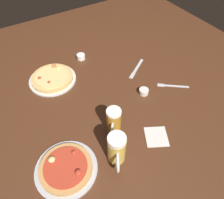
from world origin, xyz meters
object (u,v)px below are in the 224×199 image
at_px(pizza_plate_near, 66,168).
at_px(pizza_plate_far, 52,78).
at_px(knife_right, 137,68).
at_px(fork_left, 172,86).
at_px(beer_mug_amber, 114,122).
at_px(ramekin_butter, 144,91).
at_px(ramekin_sauce, 81,57).
at_px(beer_mug_dark, 117,149).
at_px(napkin_folded, 156,136).

distance_m(pizza_plate_near, pizza_plate_far, 0.62).
bearing_deg(pizza_plate_near, knife_right, 30.55).
xyz_separation_m(fork_left, knife_right, (-0.09, 0.25, -0.00)).
relative_size(beer_mug_amber, ramekin_butter, 2.71).
relative_size(beer_mug_amber, ramekin_sauce, 2.65).
xyz_separation_m(pizza_plate_near, beer_mug_dark, (0.23, -0.07, 0.07)).
height_order(pizza_plate_near, beer_mug_dark, beer_mug_dark).
height_order(beer_mug_dark, fork_left, beer_mug_dark).
bearing_deg(napkin_folded, ramekin_sauce, 93.49).
xyz_separation_m(beer_mug_dark, napkin_folded, (0.24, -0.01, -0.08)).
xyz_separation_m(pizza_plate_far, fork_left, (0.63, -0.45, -0.01)).
height_order(pizza_plate_near, napkin_folded, pizza_plate_near).
distance_m(ramekin_butter, knife_right, 0.23).
distance_m(beer_mug_dark, beer_mug_amber, 0.16).
bearing_deg(knife_right, napkin_folded, -115.02).
bearing_deg(beer_mug_amber, pizza_plate_near, -166.84).
bearing_deg(pizza_plate_near, ramekin_butter, 18.59).
xyz_separation_m(ramekin_sauce, knife_right, (0.28, -0.30, -0.01)).
bearing_deg(napkin_folded, beer_mug_dark, 177.91).
bearing_deg(ramekin_sauce, napkin_folded, -86.51).
bearing_deg(fork_left, pizza_plate_far, 144.53).
relative_size(beer_mug_amber, napkin_folded, 1.33).
xyz_separation_m(beer_mug_amber, fork_left, (0.49, 0.09, -0.07)).
bearing_deg(pizza_plate_near, beer_mug_amber, 13.16).
relative_size(beer_mug_dark, fork_left, 1.06).
height_order(ramekin_sauce, fork_left, ramekin_sauce).
distance_m(beer_mug_dark, napkin_folded, 0.25).
relative_size(pizza_plate_far, beer_mug_dark, 1.68).
relative_size(pizza_plate_near, beer_mug_amber, 1.83).
bearing_deg(napkin_folded, pizza_plate_near, 170.13).
relative_size(pizza_plate_near, pizza_plate_far, 0.96).
distance_m(pizza_plate_near, knife_right, 0.80).
bearing_deg(ramekin_butter, beer_mug_amber, -156.32).
relative_size(ramekin_butter, knife_right, 0.30).
distance_m(beer_mug_dark, ramekin_butter, 0.46).
bearing_deg(knife_right, fork_left, -69.55).
relative_size(pizza_plate_near, beer_mug_dark, 1.61).
bearing_deg(ramekin_sauce, knife_right, -47.31).
bearing_deg(fork_left, napkin_folded, -143.93).
bearing_deg(beer_mug_amber, beer_mug_dark, -116.65).
height_order(beer_mug_amber, knife_right, beer_mug_amber).
height_order(pizza_plate_far, fork_left, pizza_plate_far).
distance_m(pizza_plate_near, napkin_folded, 0.47).
relative_size(fork_left, knife_right, 0.87).
distance_m(beer_mug_amber, ramekin_sauce, 0.65).
height_order(ramekin_sauce, ramekin_butter, ramekin_sauce).
bearing_deg(knife_right, pizza_plate_near, -149.45).
bearing_deg(beer_mug_dark, beer_mug_amber, 63.35).
xyz_separation_m(beer_mug_dark, ramekin_butter, (0.37, 0.27, -0.07)).
bearing_deg(fork_left, ramekin_sauce, 123.83).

